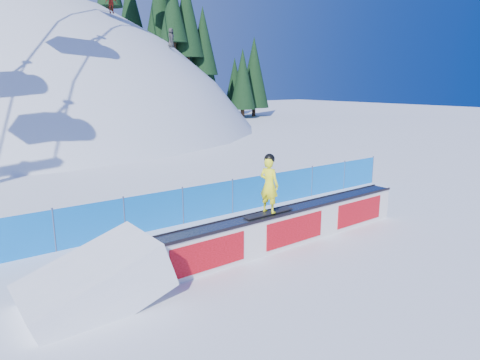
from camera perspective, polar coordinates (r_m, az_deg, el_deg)
ground at (r=10.31m, az=0.05°, el=-13.35°), size 160.00×160.00×0.00m
snow_hill at (r=54.60m, az=-28.10°, el=-13.16°), size 64.00×64.00×64.00m
treeline at (r=56.71m, az=-4.85°, el=17.19°), size 21.50×12.75×19.83m
safety_fence at (r=13.72m, az=-11.27°, el=-4.14°), size 22.05×0.05×1.30m
rail_box at (r=12.38m, az=6.42°, el=-6.20°), size 8.93×0.77×1.07m
snow_ramp at (r=9.89m, az=-18.63°, el=-15.29°), size 3.01×1.91×1.86m
snowboarder at (r=11.51m, az=3.89°, el=-0.59°), size 1.58×0.64×1.65m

